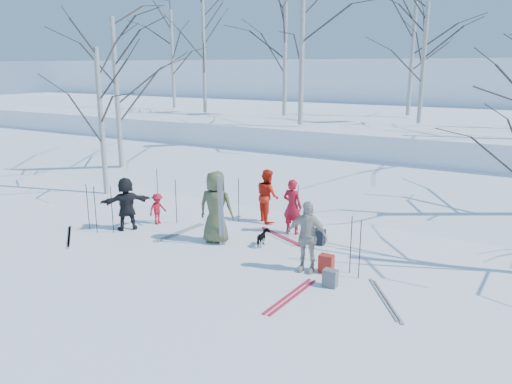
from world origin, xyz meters
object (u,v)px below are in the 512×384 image
Objects in this scene: skier_olive_center at (216,207)px; skier_grey_west at (126,204)px; backpack_red at (326,264)px; skier_redor_behind at (268,196)px; skier_red_seated at (158,209)px; skier_red_north at (292,206)px; dog at (263,238)px; backpack_grey at (330,278)px; backpack_dark at (318,237)px; skier_cream_east at (307,236)px.

skier_olive_center reaches higher than skier_grey_west.
skier_redor_behind is at bearing 138.01° from backpack_red.
skier_grey_west is (-0.41, -0.84, 0.30)m from skier_red_seated.
skier_grey_west is at bearing 28.89° from skier_red_north.
backpack_red is (2.08, -0.77, -0.01)m from dog.
skier_red_seated is 6.25m from backpack_grey.
skier_olive_center is 2.30m from skier_redor_behind.
skier_red_seated reaches higher than dog.
skier_grey_west is 4.14m from dog.
backpack_red reaches higher than backpack_dark.
skier_grey_west is 2.95× the size of dog.
skier_redor_behind is 4.00× the size of backpack_dark.
skier_red_seated is at bearing 74.66° from skier_redor_behind.
backpack_dark is (-1.25, 2.29, 0.01)m from backpack_grey.
backpack_grey is at bearing -61.33° from backpack_dark.
skier_red_seated is at bearing -22.60° from skier_olive_center.
dog reaches higher than backpack_dark.
skier_cream_east is 4.14× the size of backpack_dark.
skier_red_north is 1.29m from skier_redor_behind.
skier_olive_center is at bearing 52.13° from skier_red_north.
dog is (4.03, 0.75, -0.55)m from skier_grey_west.
backpack_grey is (3.67, -1.09, -0.77)m from skier_olive_center.
skier_redor_behind is 4.09m from backpack_red.
skier_olive_center is at bearing 163.26° from skier_cream_east.
backpack_dark is at bearing 158.48° from skier_red_north.
skier_red_north is at bearing -168.76° from skier_redor_behind.
backpack_red is (6.11, -0.02, -0.56)m from skier_grey_west.
skier_red_north reaches higher than dog.
skier_olive_center is at bearing 6.35° from dog.
backpack_dark is at bearing -165.98° from skier_olive_center.
dog is at bearing 138.85° from skier_grey_west.
skier_cream_east is 3.19× the size of dog.
dog is at bearing 84.36° from skier_red_north.
backpack_red is at bearing 160.10° from skier_olive_center.
skier_red_seated is 2.32× the size of backpack_dark.
skier_red_seated is 0.56× the size of skier_cream_east.
skier_red_seated is at bearing -10.54° from dog.
skier_grey_west is at bearing 173.97° from backpack_grey.
dog reaches higher than backpack_grey.
backpack_grey is at bearing 122.29° from skier_grey_west.
backpack_dark is at bearing -71.05° from skier_red_seated.
skier_olive_center is 2.19m from skier_red_north.
skier_grey_west is (-5.67, 0.16, -0.06)m from skier_cream_east.
skier_olive_center is 4.59× the size of backpack_red.
backpack_red is (3.01, -2.71, -0.59)m from skier_redor_behind.
dog is 2.22m from backpack_red.
skier_redor_behind is 3.08× the size of dog.
skier_red_seated is (-2.69, -1.85, -0.34)m from skier_redor_behind.
backpack_red is 0.75m from backpack_grey.
skier_olive_center is at bearing 122.74° from skier_redor_behind.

